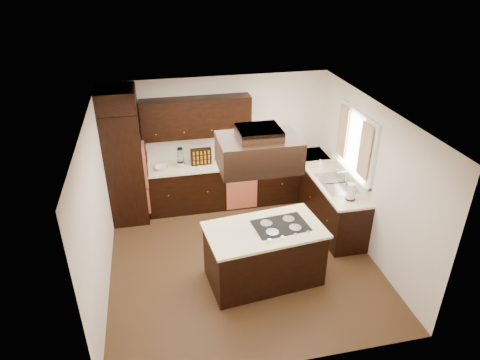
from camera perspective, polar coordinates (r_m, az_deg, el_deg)
The scene contains 30 objects.
floor at distance 7.17m, azimuth 0.22°, elevation -10.52°, with size 4.20×4.20×0.02m, color brown.
ceiling at distance 5.93m, azimuth 0.27°, elevation 8.85°, with size 4.20×4.20×0.02m, color white.
wall_back at distance 8.32m, azimuth -2.86°, elevation 5.34°, with size 4.20×0.02×2.50m, color white.
wall_front at distance 4.81m, azimuth 5.77°, elevation -14.11°, with size 4.20×0.02×2.50m, color white.
wall_left at distance 6.41m, azimuth -18.55°, elevation -3.63°, with size 0.02×4.20×2.50m, color white.
wall_right at distance 7.16m, azimuth 16.98°, elevation 0.08°, with size 0.02×4.20×2.50m, color white.
oven_column at distance 7.97m, azimuth -15.03°, elevation 1.77°, with size 0.65×0.75×2.12m, color black.
wall_oven_face at distance 7.92m, azimuth -12.57°, elevation 2.41°, with size 0.05×0.62×0.78m, color #D66949.
base_cabinets_back at distance 8.40m, azimuth -2.14°, elevation -0.54°, with size 2.93×0.60×0.88m, color black.
base_cabinets_right at distance 8.11m, azimuth 11.38°, elevation -2.26°, with size 0.60×2.40×0.88m, color black.
countertop_back at distance 8.18m, azimuth -2.18°, elevation 2.24°, with size 2.93×0.63×0.04m, color #FFF6C9.
countertop_right at distance 7.89m, azimuth 11.59°, elevation 0.61°, with size 0.63×2.40×0.04m, color #FFF6C9.
upper_cabinets at distance 7.90m, azimuth -5.85°, elevation 8.32°, with size 2.00×0.34×0.72m, color black.
dishwasher_front at distance 8.22m, azimuth 0.24°, elevation -1.57°, with size 0.60×0.05×0.72m, color #D66949.
window_frame at distance 7.41m, azimuth 15.21°, elevation 4.74°, with size 0.06×1.32×1.12m, color white.
window_pane at distance 7.42m, azimuth 15.40°, elevation 4.75°, with size 0.00×1.20×1.00m, color white.
curtain_left at distance 7.02m, azimuth 16.29°, elevation 3.73°, with size 0.02×0.34×0.90m, color #F8E8C1.
curtain_right at distance 7.71m, azimuth 13.51°, elevation 6.28°, with size 0.02×0.34×0.90m, color #F8E8C1.
sink_rim at distance 7.60m, azimuth 12.71°, elevation -0.41°, with size 0.52×0.84×0.01m, color silver.
island at distance 6.54m, azimuth 3.21°, elevation -9.99°, with size 1.65×0.90×0.88m, color black.
island_top at distance 6.26m, azimuth 3.32°, elevation -6.67°, with size 1.71×0.96×0.04m, color #FFF6C9.
cooktop at distance 6.33m, azimuth 5.44°, elevation -6.05°, with size 0.78×0.52×0.01m, color black.
range_hood at distance 5.59m, azimuth 2.47°, elevation 3.70°, with size 1.05×0.72×0.42m, color black.
hood_duct at distance 5.48m, azimuth 2.53°, elevation 6.31°, with size 0.55×0.50×0.13m, color black.
blender_base at distance 8.04m, azimuth -7.87°, elevation 2.06°, with size 0.15×0.15×0.10m, color silver.
blender_pitcher at distance 7.97m, azimuth -7.96°, elevation 3.22°, with size 0.13×0.13×0.26m, color silver.
spice_rack at distance 8.05m, azimuth -5.22°, elevation 3.13°, with size 0.39×0.10×0.32m, color black.
mixing_bowl at distance 8.02m, azimuth -10.36°, elevation 1.62°, with size 0.25×0.25×0.06m, color white.
soap_bottle at distance 8.03m, azimuth 10.62°, elevation 2.13°, with size 0.08×0.08×0.18m, color white.
paper_towel at distance 7.10m, azimuth 14.60°, elevation -1.52°, with size 0.13×0.13×0.29m, color white.
Camera 1 is at (-1.20, -5.47, 4.47)m, focal length 32.00 mm.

